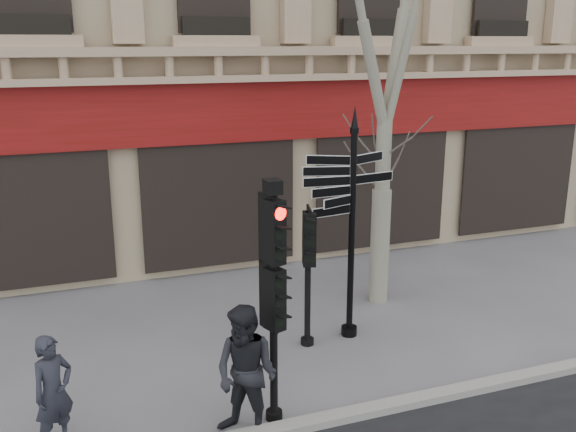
% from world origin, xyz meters
% --- Properties ---
extents(ground, '(80.00, 80.00, 0.00)m').
position_xyz_m(ground, '(0.00, 0.00, 0.00)').
color(ground, '#58575C').
rests_on(ground, ground).
extents(kerb, '(80.00, 0.25, 0.12)m').
position_xyz_m(kerb, '(0.00, -1.40, 0.06)').
color(kerb, gray).
rests_on(kerb, ground).
extents(fingerpost, '(1.74, 1.74, 4.05)m').
position_xyz_m(fingerpost, '(1.31, 0.98, 2.72)').
color(fingerpost, black).
rests_on(fingerpost, ground).
extents(traffic_signal_main, '(0.44, 0.37, 3.38)m').
position_xyz_m(traffic_signal_main, '(-0.80, -1.04, 2.13)').
color(traffic_signal_main, black).
rests_on(traffic_signal_main, ground).
extents(traffic_signal_secondary, '(0.46, 0.39, 2.36)m').
position_xyz_m(traffic_signal_secondary, '(0.48, 0.90, 1.65)').
color(traffic_signal_secondary, black).
rests_on(traffic_signal_secondary, ground).
extents(pedestrian_a, '(0.67, 0.61, 1.53)m').
position_xyz_m(pedestrian_a, '(-3.61, -0.65, 0.77)').
color(pedestrian_a, '#22242E').
rests_on(pedestrian_a, ground).
extents(pedestrian_b, '(1.11, 1.12, 1.83)m').
position_xyz_m(pedestrian_b, '(-1.26, -1.30, 0.92)').
color(pedestrian_b, black).
rests_on(pedestrian_b, ground).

